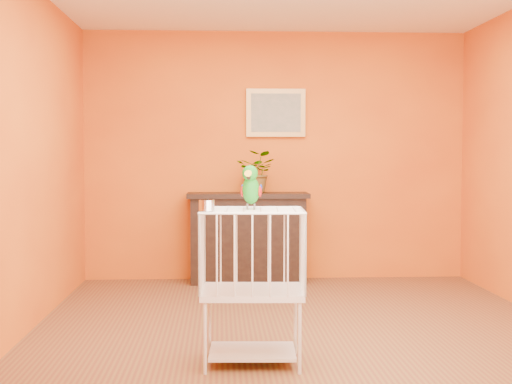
{
  "coord_description": "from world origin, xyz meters",
  "views": [
    {
      "loc": [
        -0.59,
        -5.24,
        1.31
      ],
      "look_at": [
        -0.37,
        -0.87,
        1.08
      ],
      "focal_mm": 50.0,
      "sensor_mm": 36.0,
      "label": 1
    }
  ],
  "objects": [
    {
      "name": "birdcage",
      "position": [
        -0.39,
        -0.84,
        0.5
      ],
      "size": [
        0.65,
        0.51,
        0.97
      ],
      "rotation": [
        0.0,
        0.0,
        -0.05
      ],
      "color": "beige",
      "rests_on": "ground"
    },
    {
      "name": "console_cabinet",
      "position": [
        -0.3,
        2.03,
        0.46
      ],
      "size": [
        1.24,
        0.45,
        0.92
      ],
      "color": "black",
      "rests_on": "ground"
    },
    {
      "name": "ground",
      "position": [
        0.0,
        0.0,
        0.0
      ],
      "size": [
        4.5,
        4.5,
        0.0
      ],
      "primitive_type": "plane",
      "color": "brown",
      "rests_on": "ground"
    },
    {
      "name": "framed_picture",
      "position": [
        0.0,
        2.22,
        1.75
      ],
      "size": [
        0.62,
        0.04,
        0.5
      ],
      "color": "#B07F3E",
      "rests_on": "room_shell"
    },
    {
      "name": "room_shell",
      "position": [
        0.0,
        0.0,
        1.58
      ],
      "size": [
        4.5,
        4.5,
        4.5
      ],
      "color": "orange",
      "rests_on": "ground"
    },
    {
      "name": "feed_cup",
      "position": [
        -0.67,
        -0.99,
        1.01
      ],
      "size": [
        0.09,
        0.09,
        0.07
      ],
      "primitive_type": "cylinder",
      "color": "silver",
      "rests_on": "birdcage"
    },
    {
      "name": "parrot",
      "position": [
        -0.4,
        -0.83,
        1.11
      ],
      "size": [
        0.14,
        0.25,
        0.28
      ],
      "rotation": [
        0.0,
        0.0,
        -0.22
      ],
      "color": "#59544C",
      "rests_on": "birdcage"
    },
    {
      "name": "potted_plant",
      "position": [
        -0.2,
        2.01,
        1.09
      ],
      "size": [
        0.51,
        0.54,
        0.34
      ],
      "primitive_type": "imported",
      "rotation": [
        0.0,
        0.0,
        -0.34
      ],
      "color": "#26722D",
      "rests_on": "console_cabinet"
    }
  ]
}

